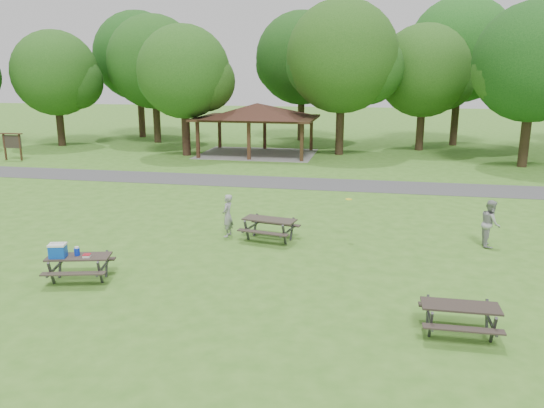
{
  "coord_description": "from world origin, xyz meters",
  "views": [
    {
      "loc": [
        4.57,
        -14.35,
        5.97
      ],
      "look_at": [
        1.0,
        4.0,
        1.3
      ],
      "focal_mm": 35.0,
      "sensor_mm": 36.0,
      "label": 1
    }
  ],
  "objects": [
    {
      "name": "frisbee_thrower",
      "position": [
        -0.66,
        3.91,
        0.8
      ],
      "size": [
        0.43,
        0.61,
        1.6
      ],
      "primitive_type": "imported",
      "rotation": [
        0.0,
        0.0,
        -1.66
      ],
      "color": "#979799",
      "rests_on": "ground"
    },
    {
      "name": "frisbee_in_flight",
      "position": [
        3.75,
        4.22,
        1.55
      ],
      "size": [
        0.3,
        0.3,
        0.02
      ],
      "color": "yellow",
      "rests_on": "ground"
    },
    {
      "name": "picnic_table_far",
      "position": [
        6.69,
        -2.43,
        0.56
      ],
      "size": [
        1.77,
        1.44,
        0.76
      ],
      "color": "black",
      "rests_on": "ground"
    },
    {
      "name": "ground",
      "position": [
        0.0,
        0.0,
        0.0
      ],
      "size": [
        160.0,
        160.0,
        0.0
      ],
      "primitive_type": "plane",
      "color": "#3F7621",
      "rests_on": "ground"
    },
    {
      "name": "tree_row_e",
      "position": [
        2.1,
        25.03,
        6.78
      ],
      "size": [
        8.4,
        8.0,
        11.02
      ],
      "color": "black",
      "rests_on": "ground"
    },
    {
      "name": "picnic_table_middle",
      "position": [
        0.95,
        3.77,
        0.61
      ],
      "size": [
        2.16,
        1.87,
        0.83
      ],
      "color": "#322B24",
      "rests_on": "ground"
    },
    {
      "name": "pavilion",
      "position": [
        -4.0,
        24.0,
        3.06
      ],
      "size": [
        8.6,
        7.01,
        3.76
      ],
      "color": "#321C12",
      "rests_on": "ground"
    },
    {
      "name": "frisbee_catcher",
      "position": [
        8.67,
        4.57,
        0.83
      ],
      "size": [
        0.64,
        0.82,
        1.66
      ],
      "primitive_type": "imported",
      "rotation": [
        0.0,
        0.0,
        1.56
      ],
      "color": "#9C9D9F",
      "rests_on": "ground"
    },
    {
      "name": "tree_row_c",
      "position": [
        -13.9,
        29.03,
        6.54
      ],
      "size": [
        8.19,
        7.8,
        10.67
      ],
      "color": "black",
      "rests_on": "ground"
    },
    {
      "name": "tree_row_f",
      "position": [
        8.09,
        28.53,
        5.84
      ],
      "size": [
        7.35,
        7.0,
        9.55
      ],
      "color": "#312015",
      "rests_on": "ground"
    },
    {
      "name": "tree_deep_b",
      "position": [
        -1.9,
        33.03,
        6.89
      ],
      "size": [
        8.4,
        8.0,
        11.13
      ],
      "color": "black",
      "rests_on": "ground"
    },
    {
      "name": "notice_board",
      "position": [
        -20.0,
        18.0,
        1.31
      ],
      "size": [
        1.6,
        0.3,
        1.88
      ],
      "color": "#341D12",
      "rests_on": "ground"
    },
    {
      "name": "tree_row_b",
      "position": [
        -20.92,
        25.53,
        5.67
      ],
      "size": [
        7.14,
        6.8,
        9.28
      ],
      "color": "black",
      "rests_on": "ground"
    },
    {
      "name": "tree_row_g",
      "position": [
        14.09,
        22.03,
        6.33
      ],
      "size": [
        7.77,
        7.4,
        10.25
      ],
      "color": "black",
      "rests_on": "ground"
    },
    {
      "name": "asphalt_path",
      "position": [
        0.0,
        14.0,
        0.01
      ],
      "size": [
        120.0,
        3.2,
        0.02
      ],
      "primitive_type": "cube",
      "color": "#434346",
      "rests_on": "ground"
    },
    {
      "name": "tree_deep_a",
      "position": [
        -16.9,
        32.53,
        7.13
      ],
      "size": [
        8.4,
        8.0,
        11.38
      ],
      "color": "#331F16",
      "rests_on": "ground"
    },
    {
      "name": "picnic_table_near",
      "position": [
        -3.94,
        -1.14,
        0.72
      ],
      "size": [
        2.08,
        1.82,
        1.25
      ],
      "color": "#312723",
      "rests_on": "ground"
    },
    {
      "name": "tree_deep_c",
      "position": [
        11.1,
        32.03,
        7.44
      ],
      "size": [
        8.82,
        8.4,
        11.9
      ],
      "color": "#302015",
      "rests_on": "ground"
    },
    {
      "name": "tree_row_d",
      "position": [
        -8.92,
        22.53,
        5.77
      ],
      "size": [
        6.93,
        6.6,
        9.27
      ],
      "color": "black",
      "rests_on": "ground"
    }
  ]
}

